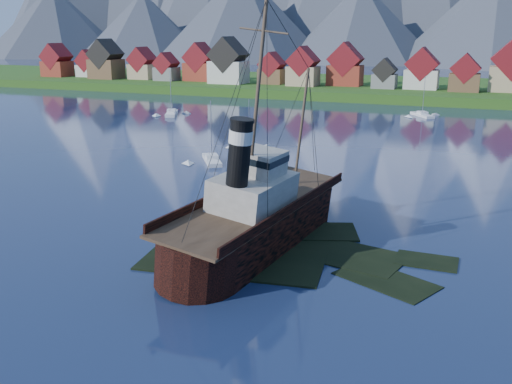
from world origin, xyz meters
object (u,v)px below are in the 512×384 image
at_px(tugboat_wreck, 261,212).
at_px(sailboat_a, 212,161).
at_px(sailboat_e, 422,115).
at_px(sailboat_f, 249,146).
at_px(sailboat_c, 172,114).

relative_size(tugboat_wreck, sailboat_a, 2.99).
distance_m(sailboat_e, sailboat_f, 62.69).
bearing_deg(tugboat_wreck, sailboat_f, 120.15).
xyz_separation_m(sailboat_c, sailboat_f, (36.77, -33.64, -0.07)).
height_order(tugboat_wreck, sailboat_a, tugboat_wreck).
distance_m(tugboat_wreck, sailboat_e, 104.22).
xyz_separation_m(sailboat_a, sailboat_e, (28.25, 70.78, -0.00)).
relative_size(sailboat_c, sailboat_f, 1.34).
xyz_separation_m(sailboat_e, sailboat_f, (-27.05, -56.55, -0.02)).
bearing_deg(tugboat_wreck, sailboat_a, 130.02).
bearing_deg(sailboat_a, tugboat_wreck, -90.04).
bearing_deg(sailboat_f, sailboat_e, 18.07).
bearing_deg(sailboat_f, tugboat_wreck, -112.50).
bearing_deg(sailboat_f, sailboat_a, -141.16).
distance_m(tugboat_wreck, sailboat_f, 51.98).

